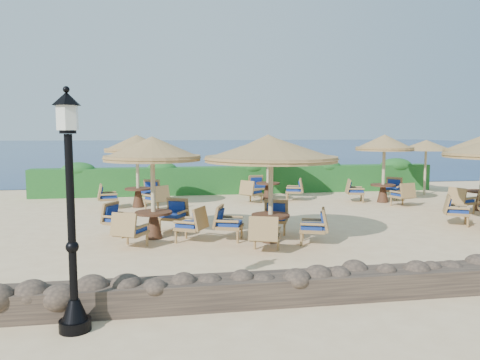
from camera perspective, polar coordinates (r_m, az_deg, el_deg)
ground at (r=14.16m, az=5.14°, el=-5.39°), size 120.00×120.00×0.00m
sea at (r=83.53m, az=-7.31°, el=4.04°), size 160.00×160.00×0.00m
hedge at (r=21.03m, az=0.11°, el=0.02°), size 18.00×0.90×1.20m
stone_wall at (r=8.45m, az=16.25°, el=-11.95°), size 15.00×0.65×0.44m
lamp_post at (r=6.83m, az=-19.88°, el=-4.81°), size 0.44×0.44×3.31m
extra_parasol at (r=21.83m, az=21.75°, el=3.95°), size 2.30×2.30×2.41m
cafe_set_0 at (r=12.21m, az=-10.59°, el=0.96°), size 2.77×2.77×2.65m
cafe_set_1 at (r=11.62m, az=3.79°, el=1.81°), size 3.35×3.35×2.65m
cafe_set_3 at (r=17.44m, az=-12.41°, el=2.58°), size 2.62×2.74×2.65m
cafe_set_4 at (r=18.87m, az=3.45°, el=2.97°), size 2.73×2.63×2.65m
cafe_set_5 at (r=19.04m, az=17.15°, el=2.60°), size 2.70×2.66×2.65m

